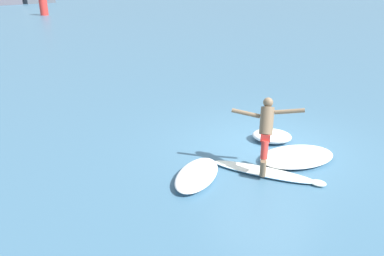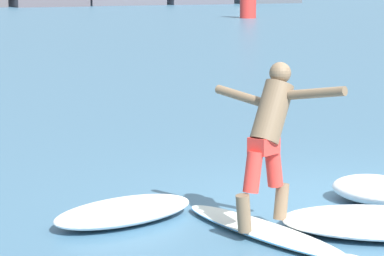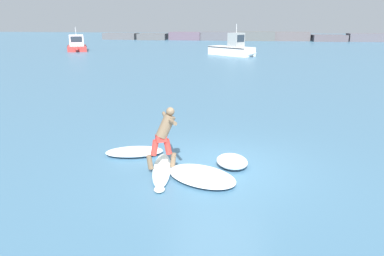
# 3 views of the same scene
# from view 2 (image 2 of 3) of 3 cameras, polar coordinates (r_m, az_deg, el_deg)

# --- Properties ---
(ground_plane) EXTENTS (200.00, 200.00, 0.00)m
(ground_plane) POSITION_cam_2_polar(r_m,az_deg,el_deg) (9.93, 10.07, -4.91)
(ground_plane) COLOR #3F6A87
(surfboard) EXTENTS (0.90, 2.49, 0.23)m
(surfboard) POSITION_cam_2_polar(r_m,az_deg,el_deg) (8.74, 4.64, -6.47)
(surfboard) COLOR white
(surfboard) RESTS_ON ground
(surfer) EXTENTS (0.92, 1.41, 1.55)m
(surfer) POSITION_cam_2_polar(r_m,az_deg,el_deg) (8.63, 4.92, -0.16)
(surfer) COLOR brown
(surfer) RESTS_ON surfboard
(wave_foam_at_tail) EXTENTS (1.77, 1.21, 0.21)m
(wave_foam_at_tail) POSITION_cam_2_polar(r_m,az_deg,el_deg) (9.23, -4.30, -5.24)
(wave_foam_at_tail) COLOR white
(wave_foam_at_tail) RESTS_ON ground
(wave_foam_at_nose) EXTENTS (2.18, 1.98, 0.18)m
(wave_foam_at_nose) POSITION_cam_2_polar(r_m,az_deg,el_deg) (9.04, 11.49, -5.81)
(wave_foam_at_nose) COLOR white
(wave_foam_at_nose) RESTS_ON ground
(wave_foam_beside) EXTENTS (1.10, 1.22, 0.29)m
(wave_foam_beside) POSITION_cam_2_polar(r_m,az_deg,el_deg) (10.15, 11.44, -3.81)
(wave_foam_beside) COLOR white
(wave_foam_beside) RESTS_ON ground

